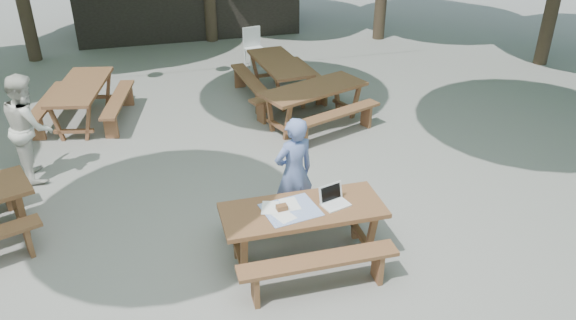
% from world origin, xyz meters
% --- Properties ---
extents(ground, '(80.00, 80.00, 0.00)m').
position_xyz_m(ground, '(0.00, 0.00, 0.00)').
color(ground, slate).
rests_on(ground, ground).
extents(main_picnic_table, '(2.00, 1.58, 0.75)m').
position_xyz_m(main_picnic_table, '(0.75, -0.70, 0.39)').
color(main_picnic_table, brown).
rests_on(main_picnic_table, ground).
extents(picnic_table_ne, '(2.34, 2.15, 0.75)m').
position_xyz_m(picnic_table_ne, '(2.07, 3.08, 0.39)').
color(picnic_table_ne, brown).
rests_on(picnic_table_ne, ground).
extents(picnic_table_far_w, '(1.93, 2.18, 0.75)m').
position_xyz_m(picnic_table_far_w, '(-2.10, 4.34, 0.39)').
color(picnic_table_far_w, brown).
rests_on(picnic_table_far_w, ground).
extents(picnic_table_far_e, '(1.76, 2.07, 0.75)m').
position_xyz_m(picnic_table_far_e, '(1.81, 4.66, 0.39)').
color(picnic_table_far_e, brown).
rests_on(picnic_table_far_e, ground).
extents(woman, '(0.67, 0.53, 1.60)m').
position_xyz_m(woman, '(0.85, 0.07, 0.80)').
color(woman, '#667ABA').
rests_on(woman, ground).
extents(second_person, '(0.82, 0.95, 1.70)m').
position_xyz_m(second_person, '(-2.74, 2.42, 0.85)').
color(second_person, silver).
rests_on(second_person, ground).
extents(plastic_chair, '(0.52, 0.52, 0.90)m').
position_xyz_m(plastic_chair, '(1.71, 6.67, 0.26)').
color(plastic_chair, silver).
rests_on(plastic_chair, ground).
extents(laptop, '(0.39, 0.34, 0.24)m').
position_xyz_m(laptop, '(1.14, -0.70, 0.81)').
color(laptop, white).
rests_on(laptop, main_picnic_table).
extents(tabletop_clutter, '(0.74, 0.65, 0.08)m').
position_xyz_m(tabletop_clutter, '(0.56, -0.69, 0.76)').
color(tabletop_clutter, '#375EBC').
rests_on(tabletop_clutter, main_picnic_table).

